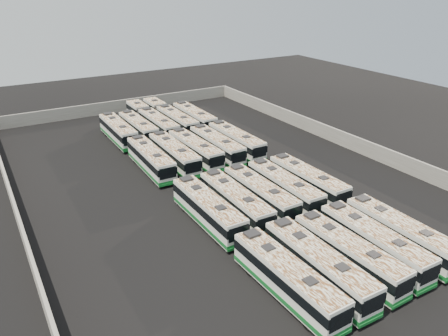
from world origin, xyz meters
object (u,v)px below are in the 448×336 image
at_px(bus_midback_right, 217,146).
at_px(bus_back_center, 151,120).
at_px(bus_front_far_left, 287,278).
at_px(bus_back_right, 169,117).
at_px(bus_midfront_right, 284,187).
at_px(bus_front_far_right, 400,233).
at_px(bus_back_left, 138,128).
at_px(bus_midfront_left, 235,202).
at_px(bus_midfront_far_left, 208,209).
at_px(bus_front_center, 348,254).
at_px(bus_front_right, 374,243).
at_px(bus_midback_left, 174,154).
at_px(bus_midback_far_left, 151,159).
at_px(bus_back_far_right, 194,118).
at_px(bus_midfront_far_right, 308,181).
at_px(bus_midfront_center, 260,194).
at_px(bus_back_far_left, 118,131).
at_px(bus_midback_center, 195,150).
at_px(bus_front_left, 318,265).
at_px(bus_midback_far_right, 236,141).

xyz_separation_m(bus_midback_right, bus_back_center, (-3.26, 15.84, -0.03)).
bearing_deg(bus_front_far_left, bus_back_right, 76.49).
height_order(bus_midfront_right, bus_midback_right, bus_midback_right).
distance_m(bus_front_far_right, bus_back_center, 44.39).
bearing_deg(bus_midback_right, bus_back_left, 116.52).
distance_m(bus_midfront_left, bus_back_center, 31.23).
bearing_deg(bus_back_right, bus_front_far_left, -102.60).
distance_m(bus_midfront_far_left, bus_back_right, 32.64).
bearing_deg(bus_front_center, bus_back_left, 93.50).
relative_size(bus_front_right, bus_back_right, 0.65).
bearing_deg(bus_front_far_left, bus_front_center, -1.40).
distance_m(bus_midfront_left, bus_midback_left, 15.29).
height_order(bus_midback_far_left, bus_back_far_right, bus_back_far_right).
relative_size(bus_midfront_right, bus_midfront_far_right, 1.00).
bearing_deg(bus_back_left, bus_midback_far_left, -104.05).
bearing_deg(bus_midfront_far_left, bus_midback_right, 57.45).
xyz_separation_m(bus_front_center, bus_midfront_left, (-3.31, 12.76, 0.02)).
distance_m(bus_midfront_center, bus_midback_far_left, 16.48).
xyz_separation_m(bus_midfront_left, bus_midback_far_left, (-3.21, 15.31, 0.01)).
bearing_deg(bus_midfront_far_left, bus_midfront_right, 0.64).
xyz_separation_m(bus_midback_left, bus_back_left, (-0.10, 12.99, -0.06)).
bearing_deg(bus_front_far_left, bus_back_center, 80.60).
relative_size(bus_front_far_left, bus_midfront_center, 1.02).
relative_size(bus_back_far_left, bus_back_right, 0.66).
xyz_separation_m(bus_midfront_left, bus_midback_left, (0.06, 15.29, 0.03)).
height_order(bus_midback_center, bus_back_far_right, bus_back_far_right).
distance_m(bus_front_center, bus_back_center, 43.82).
bearing_deg(bus_back_far_right, bus_midfront_center, -102.23).
xyz_separation_m(bus_midback_left, bus_midback_right, (6.44, -0.06, -0.01)).
relative_size(bus_front_far_left, bus_back_left, 1.02).
bearing_deg(bus_midfront_left, bus_back_center, 85.13).
xyz_separation_m(bus_midback_far_left, bus_back_far_right, (12.94, 12.99, 0.02)).
relative_size(bus_front_left, bus_front_far_right, 1.03).
relative_size(bus_front_center, bus_midback_right, 0.98).
bearing_deg(bus_front_right, bus_midfront_left, 118.11).
height_order(bus_midfront_far_left, bus_midfront_center, bus_midfront_far_left).
height_order(bus_midfront_center, bus_back_left, bus_midfront_center).
height_order(bus_midfront_center, bus_midback_right, bus_midback_right).
xyz_separation_m(bus_front_far_left, bus_midback_center, (6.46, 28.09, -0.01)).
xyz_separation_m(bus_midback_far_left, bus_midback_far_right, (12.97, 0.05, 0.02)).
bearing_deg(bus_back_far_right, bus_midback_far_right, -89.14).
height_order(bus_front_right, bus_midback_right, bus_midback_right).
bearing_deg(bus_midfront_right, bus_midfront_left, -178.20).
distance_m(bus_midfront_center, bus_back_left, 28.31).
xyz_separation_m(bus_midfront_center, bus_back_right, (3.24, 30.97, 0.01)).
bearing_deg(bus_back_right, bus_back_far_left, -163.80).
relative_size(bus_midfront_left, bus_midfront_center, 1.02).
bearing_deg(bus_midback_far_left, bus_midfront_center, -65.38).
bearing_deg(bus_midfront_far_right, bus_midback_far_left, 130.02).
distance_m(bus_midfront_far_left, bus_midback_far_left, 15.33).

